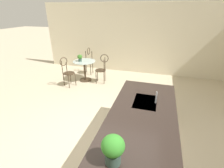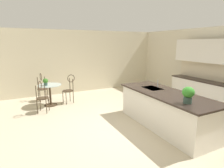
{
  "view_description": "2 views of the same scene",
  "coord_description": "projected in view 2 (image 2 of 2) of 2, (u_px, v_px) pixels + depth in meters",
  "views": [
    {
      "loc": [
        2.36,
        1.0,
        2.43
      ],
      "look_at": [
        -0.7,
        0.09,
        0.97
      ],
      "focal_mm": 26.24,
      "sensor_mm": 36.0,
      "label": 1
    },
    {
      "loc": [
        3.76,
        -2.4,
        2.15
      ],
      "look_at": [
        -0.73,
        -0.18,
        1.04
      ],
      "focal_mm": 29.7,
      "sensor_mm": 36.0,
      "label": 2
    }
  ],
  "objects": [
    {
      "name": "bistro_table",
      "position": [
        50.0,
        93.0,
        6.46
      ],
      "size": [
        0.8,
        0.8,
        0.74
      ],
      "color": "#3D2D1E",
      "rests_on": "ground"
    },
    {
      "name": "kitchen_island",
      "position": [
        165.0,
        110.0,
        4.8
      ],
      "size": [
        2.8,
        1.06,
        0.92
      ],
      "color": "white",
      "rests_on": "ground"
    },
    {
      "name": "chair_by_island",
      "position": [
        42.0,
        95.0,
        5.73
      ],
      "size": [
        0.52,
        0.5,
        1.04
      ],
      "color": "#3D2D1E",
      "rests_on": "ground"
    },
    {
      "name": "wall_left_window",
      "position": [
        80.0,
        62.0,
        8.23
      ],
      "size": [
        0.12,
        7.8,
        2.7
      ],
      "primitive_type": "cube",
      "color": "beige",
      "rests_on": "ground"
    },
    {
      "name": "potted_plant_counter_far",
      "position": [
        188.0,
        94.0,
        3.83
      ],
      "size": [
        0.25,
        0.25,
        0.35
      ],
      "color": "#385147",
      "rests_on": "kitchen_island"
    },
    {
      "name": "sink_faucet",
      "position": [
        158.0,
        84.0,
        5.24
      ],
      "size": [
        0.02,
        0.02,
        0.22
      ],
      "primitive_type": "cylinder",
      "color": "#B2B5BA",
      "rests_on": "kitchen_island"
    },
    {
      "name": "chair_near_window",
      "position": [
        69.0,
        88.0,
        6.72
      ],
      "size": [
        0.45,
        0.51,
        1.04
      ],
      "color": "#3D2D1E",
      "rests_on": "ground"
    },
    {
      "name": "potted_plant_on_table",
      "position": [
        45.0,
        82.0,
        6.26
      ],
      "size": [
        0.17,
        0.17,
        0.24
      ],
      "color": "#385147",
      "rests_on": "bistro_table"
    },
    {
      "name": "chair_toward_desk",
      "position": [
        42.0,
        86.0,
        7.0
      ],
      "size": [
        0.5,
        0.41,
        1.04
      ],
      "color": "#3D2D1E",
      "rests_on": "ground"
    },
    {
      "name": "upper_cabinet_run",
      "position": [
        207.0,
        51.0,
        6.11
      ],
      "size": [
        2.4,
        0.36,
        0.76
      ],
      "color": "white",
      "rests_on": "back_counter_run"
    },
    {
      "name": "back_counter_run",
      "position": [
        203.0,
        92.0,
        6.43
      ],
      "size": [
        2.44,
        0.64,
        1.52
      ],
      "color": "white",
      "rests_on": "ground"
    },
    {
      "name": "ground_plane",
      "position": [
        131.0,
        128.0,
        4.79
      ],
      "size": [
        40.0,
        40.0,
        0.0
      ],
      "primitive_type": "plane",
      "color": "beige"
    }
  ]
}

